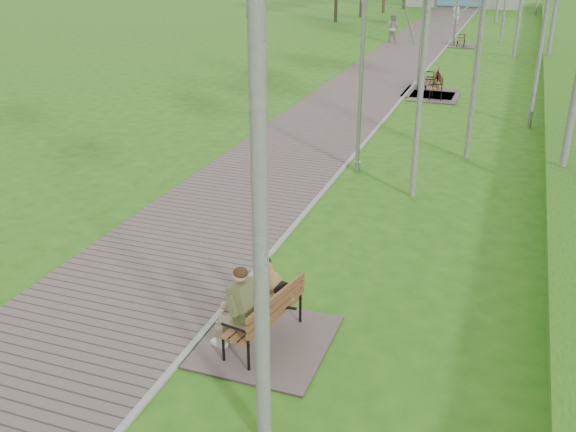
# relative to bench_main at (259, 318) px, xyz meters

# --- Properties ---
(ground) EXTENTS (120.00, 120.00, 0.00)m
(ground) POSITION_rel_bench_main_xyz_m (-0.92, 2.80, -0.46)
(ground) COLOR #2C6916
(ground) RESTS_ON ground
(walkway) EXTENTS (3.50, 67.00, 0.04)m
(walkway) POSITION_rel_bench_main_xyz_m (-2.67, 24.30, -0.44)
(walkway) COLOR #6B5C56
(walkway) RESTS_ON ground
(kerb) EXTENTS (0.10, 67.00, 0.05)m
(kerb) POSITION_rel_bench_main_xyz_m (-0.92, 24.30, -0.43)
(kerb) COLOR #999993
(kerb) RESTS_ON ground
(bench_main) EXTENTS (1.87, 2.07, 1.63)m
(bench_main) POSITION_rel_bench_main_xyz_m (0.00, 0.00, 0.00)
(bench_main) COLOR #6B5C56
(bench_main) RESTS_ON ground
(bench_second) EXTENTS (1.96, 2.17, 1.20)m
(bench_second) POSITION_rel_bench_main_xyz_m (-0.13, 17.94, -0.23)
(bench_second) COLOR #6B5C56
(bench_second) RESTS_ON ground
(bench_third) EXTENTS (1.81, 2.01, 1.11)m
(bench_third) POSITION_rel_bench_main_xyz_m (0.14, 17.28, -0.25)
(bench_third) COLOR #6B5C56
(bench_third) RESTS_ON ground
(bench_far) EXTENTS (1.55, 1.73, 0.95)m
(bench_far) POSITION_rel_bench_main_xyz_m (-0.19, 30.36, -0.29)
(bench_far) COLOR #6B5C56
(bench_far) RESTS_ON ground
(lamp_post_near) EXTENTS (0.17, 0.17, 4.46)m
(lamp_post_near) POSITION_rel_bench_main_xyz_m (-0.53, 8.10, 1.62)
(lamp_post_near) COLOR gray
(lamp_post_near) RESTS_ON ground
(lamp_post_second) EXTENTS (0.19, 0.19, 4.89)m
(lamp_post_second) POSITION_rel_bench_main_xyz_m (-0.62, 18.24, 1.83)
(lamp_post_second) COLOR gray
(lamp_post_second) RESTS_ON ground
(lamp_post_third) EXTENTS (0.20, 0.20, 5.27)m
(lamp_post_third) POSITION_rel_bench_main_xyz_m (-0.62, 30.32, 2.00)
(lamp_post_third) COLOR gray
(lamp_post_third) RESTS_ON ground
(pedestrian_near) EXTENTS (0.60, 0.45, 1.49)m
(pedestrian_near) POSITION_rel_bench_main_xyz_m (-1.63, 40.27, 0.29)
(pedestrian_near) COLOR white
(pedestrian_near) RESTS_ON ground
(pedestrian_far) EXTENTS (0.87, 0.72, 1.64)m
(pedestrian_far) POSITION_rel_bench_main_xyz_m (-4.12, 30.35, 0.36)
(pedestrian_far) COLOR gray
(pedestrian_far) RESTS_ON ground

